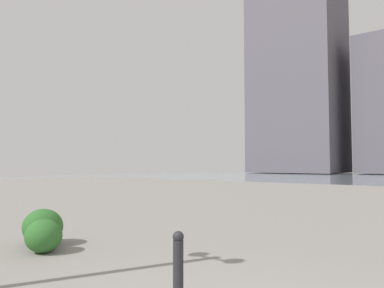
# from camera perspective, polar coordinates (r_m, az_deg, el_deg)

# --- Properties ---
(building_annex) EXTENTS (15.24, 13.19, 39.56)m
(building_annex) POSITION_cam_1_polar(r_m,az_deg,el_deg) (72.31, 16.22, 11.59)
(building_annex) COLOR #5B5660
(building_annex) RESTS_ON ground
(bollard_near) EXTENTS (0.13, 0.13, 0.79)m
(bollard_near) POSITION_cam_1_polar(r_m,az_deg,el_deg) (4.35, -2.18, -18.37)
(bollard_near) COLOR #232328
(bollard_near) RESTS_ON ground
(shrub_low) EXTENTS (0.81, 0.73, 0.69)m
(shrub_low) POSITION_cam_1_polar(r_m,az_deg,el_deg) (7.73, -22.36, -11.93)
(shrub_low) COLOR #2D6628
(shrub_low) RESTS_ON ground
(shrub_round) EXTENTS (0.68, 0.62, 0.58)m
(shrub_round) POSITION_cam_1_polar(r_m,az_deg,el_deg) (7.08, -22.25, -13.20)
(shrub_round) COLOR #2D6628
(shrub_round) RESTS_ON ground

